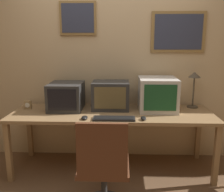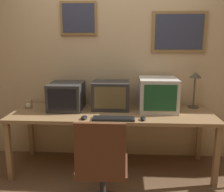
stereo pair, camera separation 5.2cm
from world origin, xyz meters
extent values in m
cube|color=#D1B284|center=(0.00, 1.15, 1.30)|extent=(8.00, 0.05, 2.60)
cube|color=olive|center=(-0.44, 1.11, 1.81)|extent=(0.45, 0.02, 0.41)
cube|color=#33384C|center=(-0.44, 1.10, 1.81)|extent=(0.40, 0.01, 0.35)
cube|color=olive|center=(0.80, 1.11, 1.65)|extent=(0.67, 0.02, 0.49)
cube|color=#33384C|center=(0.80, 1.10, 1.65)|extent=(0.59, 0.01, 0.42)
cube|color=#99754C|center=(0.00, 0.72, 0.70)|extent=(2.34, 0.74, 0.04)
cube|color=#99754C|center=(-1.12, 0.40, 0.34)|extent=(0.06, 0.06, 0.69)
cube|color=#99754C|center=(1.12, 0.40, 0.34)|extent=(0.06, 0.06, 0.69)
cube|color=#99754C|center=(-1.12, 1.04, 0.34)|extent=(0.06, 0.06, 0.69)
cube|color=#99754C|center=(1.12, 1.04, 0.34)|extent=(0.06, 0.06, 0.69)
cube|color=#333333|center=(-0.56, 0.84, 0.88)|extent=(0.40, 0.45, 0.32)
cube|color=black|center=(-0.56, 0.62, 0.89)|extent=(0.32, 0.01, 0.24)
cube|color=#333333|center=(-0.02, 0.88, 0.89)|extent=(0.44, 0.35, 0.34)
cube|color=brown|center=(-0.02, 0.70, 0.90)|extent=(0.36, 0.01, 0.26)
cube|color=beige|center=(0.54, 0.84, 0.92)|extent=(0.44, 0.46, 0.39)
cube|color=#194C28|center=(0.54, 0.61, 0.92)|extent=(0.36, 0.01, 0.30)
cube|color=black|center=(0.03, 0.44, 0.73)|extent=(0.45, 0.15, 0.02)
cube|color=black|center=(0.03, 0.44, 0.75)|extent=(0.41, 0.12, 0.00)
ellipsoid|color=black|center=(0.34, 0.44, 0.74)|extent=(0.06, 0.11, 0.04)
ellipsoid|color=black|center=(-0.28, 0.44, 0.74)|extent=(0.07, 0.11, 0.04)
cube|color=#A38456|center=(-1.04, 0.83, 0.77)|extent=(0.08, 0.05, 0.10)
cylinder|color=white|center=(-1.04, 0.80, 0.77)|extent=(0.06, 0.00, 0.06)
cylinder|color=#4C4233|center=(1.00, 0.97, 0.73)|extent=(0.13, 0.13, 0.02)
cylinder|color=#4C4233|center=(1.00, 0.97, 0.93)|extent=(0.02, 0.02, 0.37)
cone|color=#4C4233|center=(1.00, 0.97, 1.14)|extent=(0.15, 0.15, 0.07)
cylinder|color=#282828|center=(-0.04, -0.02, 0.22)|extent=(0.06, 0.06, 0.39)
cube|color=brown|center=(-0.04, -0.02, 0.43)|extent=(0.45, 0.45, 0.04)
cube|color=brown|center=(-0.04, -0.23, 0.68)|extent=(0.42, 0.04, 0.46)
camera|label=1|loc=(0.11, -2.09, 1.55)|focal=40.00mm
camera|label=2|loc=(0.16, -2.09, 1.55)|focal=40.00mm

